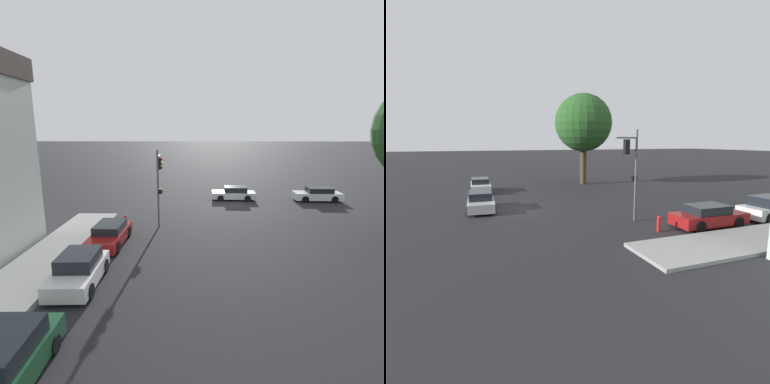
% 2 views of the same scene
% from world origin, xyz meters
% --- Properties ---
extents(ground_plane, '(300.00, 300.00, 0.00)m').
position_xyz_m(ground_plane, '(0.00, 0.00, 0.00)').
color(ground_plane, black).
extents(traffic_signal, '(0.55, 1.58, 5.76)m').
position_xyz_m(traffic_signal, '(6.03, 6.23, 3.71)').
color(traffic_signal, '#515456').
rests_on(traffic_signal, ground_plane).
extents(crossing_car_0, '(4.70, 2.04, 1.39)m').
position_xyz_m(crossing_car_0, '(-9.11, -2.04, 0.67)').
color(crossing_car_0, silver).
rests_on(crossing_car_0, ground_plane).
extents(crossing_car_1, '(4.48, 2.08, 1.37)m').
position_xyz_m(crossing_car_1, '(-0.64, -2.47, 0.65)').
color(crossing_car_1, '#B7B7BC').
rests_on(crossing_car_1, ground_plane).
extents(parked_car_0, '(2.04, 4.50, 1.34)m').
position_xyz_m(parked_car_0, '(8.79, 9.94, 0.65)').
color(parked_car_0, maroon).
rests_on(parked_car_0, ground_plane).
extents(parked_car_1, '(2.10, 4.04, 1.53)m').
position_xyz_m(parked_car_1, '(8.78, 15.03, 0.72)').
color(parked_car_1, silver).
rests_on(parked_car_1, ground_plane).
extents(parked_car_2, '(2.05, 4.45, 1.53)m').
position_xyz_m(parked_car_2, '(8.78, 20.81, 0.71)').
color(parked_car_2, '#194728').
rests_on(parked_car_2, ground_plane).
extents(fire_hydrant, '(0.22, 0.22, 0.92)m').
position_xyz_m(fire_hydrant, '(8.58, 6.58, 0.49)').
color(fire_hydrant, red).
rests_on(fire_hydrant, ground_plane).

